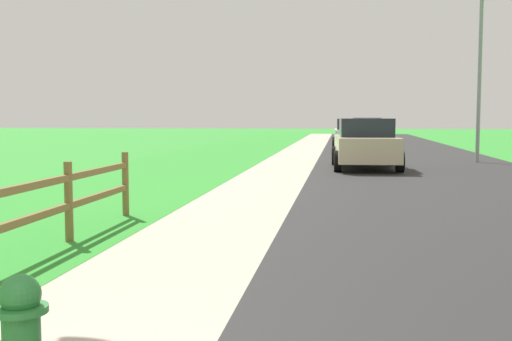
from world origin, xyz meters
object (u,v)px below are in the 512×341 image
at_px(parked_suv_beige, 365,144).
at_px(parked_car_white, 355,135).
at_px(street_lamp, 483,62).
at_px(parked_car_silver, 366,131).
at_px(parked_car_blue, 352,129).

bearing_deg(parked_suv_beige, parked_car_white, 90.81).
bearing_deg(street_lamp, parked_car_silver, 102.15).
xyz_separation_m(parked_car_silver, street_lamp, (3.48, -16.19, 2.82)).
relative_size(parked_suv_beige, parked_car_blue, 0.92).
height_order(parked_car_white, street_lamp, street_lamp).
height_order(parked_car_blue, street_lamp, street_lamp).
xyz_separation_m(parked_suv_beige, street_lamp, (4.24, 3.36, 2.82)).
relative_size(parked_suv_beige, parked_car_silver, 0.90).
bearing_deg(parked_car_white, parked_car_silver, 84.70).
height_order(parked_suv_beige, parked_car_silver, parked_suv_beige).
distance_m(parked_car_white, parked_car_silver, 9.69).
xyz_separation_m(parked_suv_beige, parked_car_white, (-0.14, 9.89, -0.01)).
bearing_deg(parked_car_blue, parked_suv_beige, -89.97).
bearing_deg(parked_suv_beige, street_lamp, 38.37).
distance_m(parked_car_blue, street_lamp, 23.97).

